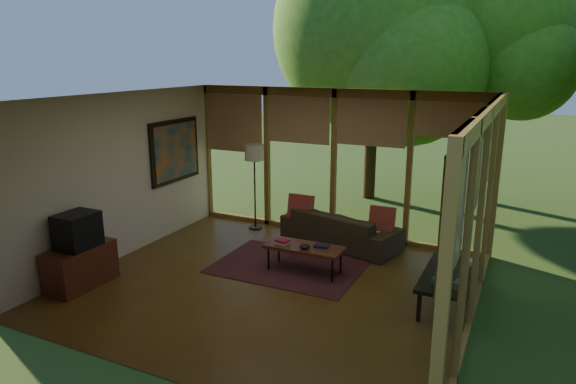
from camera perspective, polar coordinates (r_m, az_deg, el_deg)
The scene contains 25 objects.
floor at distance 7.63m, azimuth -1.88°, elevation -10.23°, with size 5.50×5.50×0.00m, color brown.
ceiling at distance 6.94m, azimuth -2.07°, elevation 10.42°, with size 5.50×5.50×0.00m, color white.
wall_left at distance 8.76m, azimuth -18.15°, elevation 1.65°, with size 0.04×5.00×2.70m, color silver.
wall_front at distance 5.20m, azimuth -14.92°, elevation -6.85°, with size 5.50×0.04×2.70m, color silver.
window_wall_back at distance 9.40m, azimuth 5.10°, elevation 3.18°, with size 5.50×0.12×2.70m, color olive.
window_wall_right at distance 6.43m, azimuth 20.36°, elevation -3.13°, with size 0.12×5.00×2.70m, color olive.
tree_nw at distance 12.05m, azimuth 9.77°, elevation 17.36°, with size 4.58×4.58×6.12m.
tree_ne at distance 12.29m, azimuth 22.19°, elevation 16.63°, with size 3.13×3.13×5.44m.
rug at distance 8.24m, azimuth 0.02°, elevation -8.24°, with size 2.27×1.61×0.01m, color maroon.
sofa at distance 9.10m, azimuth 5.86°, elevation -4.02°, with size 2.11×0.82×0.62m, color #362C1B.
pillow_left at distance 9.23m, azimuth 1.43°, elevation -1.74°, with size 0.45×0.15×0.45m, color maroon.
pillow_right at distance 8.76m, azimuth 10.42°, elevation -3.01°, with size 0.42×0.14×0.42m, color maroon.
ct_book_lower at distance 7.99m, azimuth -0.62°, elevation -5.64°, with size 0.20×0.15×0.03m, color beige.
ct_book_upper at distance 7.98m, azimuth -0.62°, elevation -5.43°, with size 0.20×0.15×0.03m, color maroon.
ct_book_side at distance 7.87m, azimuth 3.74°, elevation -5.99°, with size 0.21×0.16×0.03m, color black.
ct_bowl at distance 7.78m, azimuth 1.87°, elevation -6.05°, with size 0.16×0.16×0.07m, color black.
media_cabinet at distance 8.06m, azimuth -22.09°, elevation -7.66°, with size 0.50×1.00×0.60m, color #5C2819.
television at distance 7.86m, azimuth -22.37°, elevation -3.97°, with size 0.45×0.55×0.50m, color black.
console_book_a at distance 6.80m, azimuth 16.79°, elevation -9.54°, with size 0.23×0.17×0.08m, color #2F5349.
console_book_b at distance 7.21m, azimuth 17.38°, elevation -8.14°, with size 0.20×0.14×0.09m, color maroon.
console_book_c at distance 7.58m, azimuth 17.84°, elevation -7.13°, with size 0.24×0.18×0.07m, color beige.
floor_lamp at distance 9.68m, azimuth -3.77°, elevation 3.88°, with size 0.36×0.36×1.65m.
coffee_table at distance 7.91m, azimuth 1.83°, elevation -6.24°, with size 1.20×0.50×0.43m.
side_console at distance 7.20m, azimuth 17.26°, elevation -8.95°, with size 0.60×1.40×0.46m.
wall_painting at distance 9.73m, azimuth -12.42°, elevation 4.48°, with size 0.06×1.35×1.15m.
Camera 1 is at (3.22, -6.13, 3.21)m, focal length 32.00 mm.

